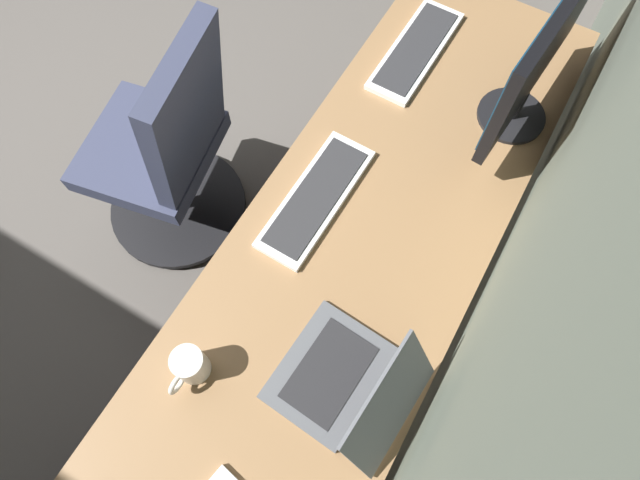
# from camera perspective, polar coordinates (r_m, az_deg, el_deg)

# --- Properties ---
(floor_plane) EXTENTS (5.29, 5.29, 0.00)m
(floor_plane) POSITION_cam_1_polar(r_m,az_deg,el_deg) (2.96, -27.30, 14.37)
(floor_plane) COLOR #59544F
(desk) EXTENTS (2.33, 0.64, 0.73)m
(desk) POSITION_cam_1_polar(r_m,az_deg,el_deg) (1.44, 1.73, -5.47)
(desk) COLOR #936D47
(desk) RESTS_ON ground
(monitor_primary) EXTENTS (0.56, 0.20, 0.45)m
(monitor_primary) POSITION_cam_1_polar(r_m,az_deg,el_deg) (1.54, 22.63, 17.82)
(monitor_primary) COLOR black
(monitor_primary) RESTS_ON desk
(laptop_left) EXTENTS (0.31, 0.33, 0.20)m
(laptop_left) POSITION_cam_1_polar(r_m,az_deg,el_deg) (1.27, 3.44, -15.19)
(laptop_left) COLOR #595B60
(laptop_left) RESTS_ON desk
(keyboard_main) EXTENTS (0.42, 0.15, 0.02)m
(keyboard_main) POSITION_cam_1_polar(r_m,az_deg,el_deg) (1.81, 10.16, 19.32)
(keyboard_main) COLOR silver
(keyboard_main) RESTS_ON desk
(keyboard_spare) EXTENTS (0.42, 0.15, 0.02)m
(keyboard_spare) POSITION_cam_1_polar(r_m,az_deg,el_deg) (1.47, -0.43, 4.53)
(keyboard_spare) COLOR silver
(keyboard_spare) RESTS_ON desk
(coffee_mug) EXTENTS (0.12, 0.08, 0.10)m
(coffee_mug) POSITION_cam_1_polar(r_m,az_deg,el_deg) (1.31, -13.71, -12.89)
(coffee_mug) COLOR silver
(coffee_mug) RESTS_ON desk
(office_chair) EXTENTS (0.56, 0.59, 0.97)m
(office_chair) POSITION_cam_1_polar(r_m,az_deg,el_deg) (1.95, -15.78, 8.55)
(office_chair) COLOR #383D56
(office_chair) RESTS_ON ground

